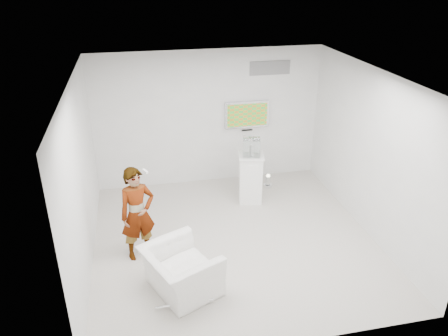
{
  "coord_description": "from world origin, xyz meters",
  "views": [
    {
      "loc": [
        -1.57,
        -6.48,
        4.61
      ],
      "look_at": [
        -0.06,
        0.6,
        1.18
      ],
      "focal_mm": 35.0,
      "sensor_mm": 36.0,
      "label": 1
    }
  ],
  "objects_px": {
    "armchair": "(181,271)",
    "floor_uplight": "(268,181)",
    "person": "(138,214)",
    "pedestal": "(250,178)",
    "tv": "(247,115)"
  },
  "relations": [
    {
      "from": "armchair",
      "to": "pedestal",
      "type": "distance_m",
      "value": 3.08
    },
    {
      "from": "person",
      "to": "floor_uplight",
      "type": "distance_m",
      "value": 3.57
    },
    {
      "from": "pedestal",
      "to": "floor_uplight",
      "type": "distance_m",
      "value": 0.84
    },
    {
      "from": "floor_uplight",
      "to": "tv",
      "type": "bearing_deg",
      "value": 122.45
    },
    {
      "from": "pedestal",
      "to": "armchair",
      "type": "bearing_deg",
      "value": -125.25
    },
    {
      "from": "pedestal",
      "to": "floor_uplight",
      "type": "bearing_deg",
      "value": 42.27
    },
    {
      "from": "armchair",
      "to": "pedestal",
      "type": "relative_size",
      "value": 1.04
    },
    {
      "from": "armchair",
      "to": "floor_uplight",
      "type": "relative_size",
      "value": 3.65
    },
    {
      "from": "person",
      "to": "pedestal",
      "type": "bearing_deg",
      "value": 12.72
    },
    {
      "from": "tv",
      "to": "floor_uplight",
      "type": "height_order",
      "value": "tv"
    },
    {
      "from": "armchair",
      "to": "floor_uplight",
      "type": "height_order",
      "value": "armchair"
    },
    {
      "from": "person",
      "to": "floor_uplight",
      "type": "xyz_separation_m",
      "value": [
        2.9,
        1.98,
        -0.68
      ]
    },
    {
      "from": "armchair",
      "to": "person",
      "type": "bearing_deg",
      "value": 5.18
    },
    {
      "from": "armchair",
      "to": "floor_uplight",
      "type": "distance_m",
      "value": 3.81
    },
    {
      "from": "armchair",
      "to": "floor_uplight",
      "type": "xyz_separation_m",
      "value": [
        2.32,
        3.01,
        -0.21
      ]
    }
  ]
}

